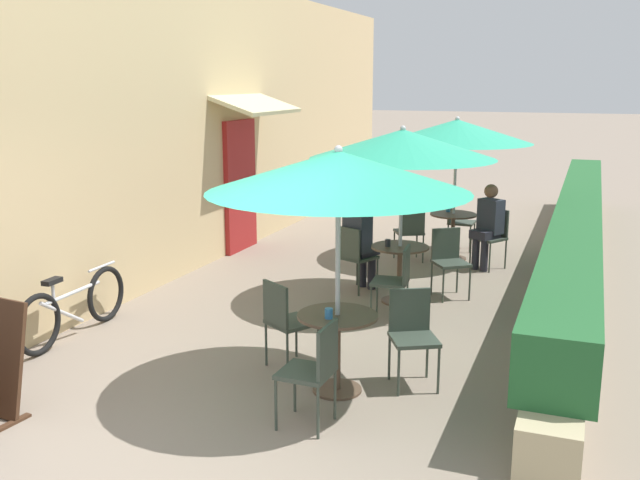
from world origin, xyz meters
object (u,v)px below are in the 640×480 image
cafe_chair_near_right (315,366)px  patio_table_mid (400,263)px  bicycle_leaning (74,307)px  cafe_chair_far_right (457,218)px  cafe_chair_mid_right (449,257)px  seated_patron_far_left (488,223)px  cafe_chair_mid_back (354,253)px  patio_umbrella_mid (403,144)px  cafe_chair_near_back (412,330)px  cafe_chair_far_back (410,229)px  cafe_chair_mid_left (397,277)px  patio_umbrella_near (338,172)px  cafe_chair_far_left (492,233)px  coffee_cup_far (448,209)px  cafe_chair_near_left (285,317)px  coffee_cup_mid (388,243)px  patio_umbrella_far (457,131)px  seated_patron_mid_back (360,239)px  patio_table_near (337,338)px  patio_table_far (453,228)px

cafe_chair_near_right → patio_table_mid: (-0.22, 3.44, -0.02)m
bicycle_leaning → cafe_chair_far_right: bearing=59.6°
cafe_chair_mid_right → seated_patron_far_left: size_ratio=0.70×
cafe_chair_mid_back → patio_umbrella_mid: bearing=6.3°
cafe_chair_near_back → cafe_chair_far_back: size_ratio=1.00×
cafe_chair_mid_left → cafe_chair_far_right: bearing=-5.6°
patio_umbrella_near → cafe_chair_far_right: 6.03m
cafe_chair_far_left → coffee_cup_far: (-0.75, 0.43, 0.24)m
cafe_chair_far_back → patio_umbrella_mid: bearing=-108.5°
cafe_chair_near_left → coffee_cup_mid: cafe_chair_near_left is taller
coffee_cup_far → patio_umbrella_far: bearing=-50.8°
cafe_chair_near_back → cafe_chair_mid_back: 2.92m
bicycle_leaning → seated_patron_mid_back: bearing=48.8°
patio_table_mid → bicycle_leaning: 3.84m
cafe_chair_mid_right → patio_umbrella_near: bearing=48.0°
cafe_chair_near_left → coffee_cup_mid: 2.41m
patio_table_mid → cafe_chair_far_right: bearing=87.3°
patio_umbrella_far → cafe_chair_far_back: (-0.57, -0.40, -1.45)m
cafe_chair_mid_back → seated_patron_mid_back: size_ratio=0.70×
cafe_chair_far_right → patio_umbrella_near: bearing=1.3°
cafe_chair_mid_back → cafe_chair_mid_right: bearing=36.3°
patio_umbrella_near → cafe_chair_far_right: patio_umbrella_near is taller
patio_table_near → bicycle_leaning: bicycle_leaning is taller
patio_umbrella_near → patio_table_far: (0.05, 5.16, -1.47)m
cafe_chair_near_back → patio_umbrella_near: bearing=6.3°
cafe_chair_near_back → patio_umbrella_mid: patio_umbrella_mid is taller
seated_patron_far_left → patio_umbrella_far: bearing=-2.9°
cafe_chair_mid_back → patio_table_far: size_ratio=1.21×
seated_patron_far_left → bicycle_leaning: seated_patron_far_left is taller
cafe_chair_near_right → bicycle_leaning: bearing=74.4°
cafe_chair_mid_back → coffee_cup_far: (0.76, 2.33, 0.24)m
patio_table_mid → patio_umbrella_far: patio_umbrella_far is taller
patio_table_near → cafe_chair_mid_back: cafe_chair_mid_back is taller
cafe_chair_mid_right → seated_patron_mid_back: seated_patron_mid_back is taller
patio_table_near → cafe_chair_near_back: size_ratio=0.82×
cafe_chair_mid_right → seated_patron_mid_back: (-1.14, -0.15, 0.17)m
seated_patron_far_left → cafe_chair_far_back: (-1.15, -0.01, -0.17)m
coffee_cup_mid → cafe_chair_far_left: bearing=66.0°
cafe_chair_near_right → bicycle_leaning: size_ratio=0.50×
patio_umbrella_near → patio_table_near: bearing=-76.0°
patio_umbrella_far → cafe_chair_far_left: bearing=-25.0°
cafe_chair_far_left → cafe_chair_far_back: bearing=36.3°
seated_patron_far_left → cafe_chair_far_right: bearing=-28.4°
cafe_chair_mid_left → patio_table_near: bearing=174.9°
cafe_chair_far_back → coffee_cup_far: bearing=20.7°
coffee_cup_mid → coffee_cup_far: 2.64m
cafe_chair_near_back → patio_table_near: bearing=6.3°
patio_umbrella_far → cafe_chair_far_back: size_ratio=2.58×
patio_table_far → coffee_cup_mid: bearing=-97.9°
cafe_chair_near_right → patio_umbrella_mid: bearing=5.1°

